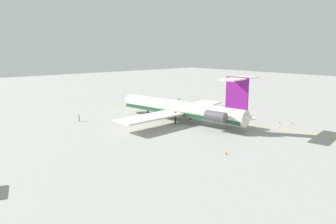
{
  "coord_description": "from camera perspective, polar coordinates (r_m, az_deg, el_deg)",
  "views": [
    {
      "loc": [
        -61.39,
        66.28,
        18.51
      ],
      "look_at": [
        -4.1,
        15.91,
        2.94
      ],
      "focal_mm": 32.87,
      "sensor_mm": 36.0,
      "label": 1
    }
  ],
  "objects": [
    {
      "name": "ground",
      "position": [
        92.21,
        5.75,
        -0.1
      ],
      "size": [
        330.06,
        330.06,
        0.0
      ],
      "primitive_type": "plane",
      "color": "#9E9E99"
    },
    {
      "name": "main_jetliner",
      "position": [
        79.68,
        2.82,
        0.6
      ],
      "size": [
        42.89,
        38.03,
        12.51
      ],
      "rotation": [
        0.0,
        0.0,
        0.15
      ],
      "color": "silver",
      "rests_on": "ground"
    },
    {
      "name": "ground_crew_near_nose",
      "position": [
        108.49,
        2.06,
        2.29
      ],
      "size": [
        0.33,
        0.34,
        1.73
      ],
      "rotation": [
        0.0,
        0.0,
        0.76
      ],
      "color": "black",
      "rests_on": "ground"
    },
    {
      "name": "ground_crew_near_tail",
      "position": [
        83.79,
        -16.17,
        -0.88
      ],
      "size": [
        0.46,
        0.29,
        1.82
      ],
      "rotation": [
        0.0,
        0.0,
        1.55
      ],
      "color": "black",
      "rests_on": "ground"
    },
    {
      "name": "ground_crew_portside",
      "position": [
        105.87,
        -0.67,
        2.11
      ],
      "size": [
        0.45,
        0.29,
        1.84
      ],
      "rotation": [
        0.0,
        0.0,
        1.25
      ],
      "color": "black",
      "rests_on": "ground"
    },
    {
      "name": "safety_cone_nose",
      "position": [
        83.45,
        20.01,
        -1.79
      ],
      "size": [
        0.4,
        0.4,
        0.55
      ],
      "primitive_type": "cone",
      "color": "#EA590F",
      "rests_on": "ground"
    },
    {
      "name": "safety_cone_wingtip",
      "position": [
        84.15,
        22.0,
        -1.83
      ],
      "size": [
        0.4,
        0.4,
        0.55
      ],
      "primitive_type": "cone",
      "color": "#EA590F",
      "rests_on": "ground"
    },
    {
      "name": "safety_cone_tail",
      "position": [
        56.69,
        10.72,
        -7.43
      ],
      "size": [
        0.4,
        0.4,
        0.55
      ],
      "primitive_type": "cone",
      "color": "#EA590F",
      "rests_on": "ground"
    },
    {
      "name": "taxiway_centreline",
      "position": [
        86.96,
        6.15,
        -0.82
      ],
      "size": [
        77.3,
        14.82,
        0.01
      ],
      "primitive_type": "cube",
      "rotation": [
        0.0,
        0.0,
        0.19
      ],
      "color": "gold",
      "rests_on": "ground"
    }
  ]
}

